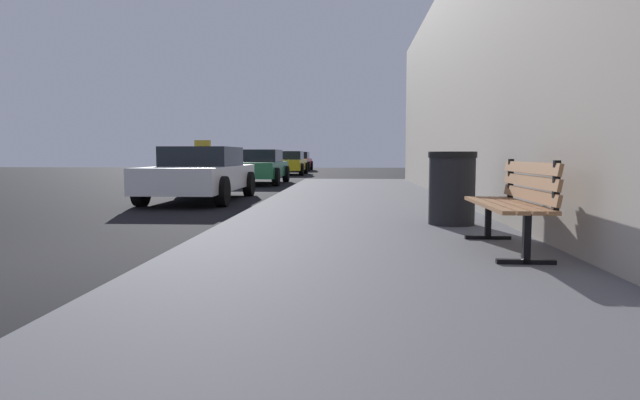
# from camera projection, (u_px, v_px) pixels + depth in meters

# --- Properties ---
(sidewalk) EXTENTS (4.00, 32.00, 0.15)m
(sidewalk) POSITION_uv_depth(u_px,v_px,m) (374.00, 268.00, 4.79)
(sidewalk) COLOR #5B5B60
(sidewalk) RESTS_ON ground_plane
(bench) EXTENTS (0.52, 1.60, 0.89)m
(bench) POSITION_uv_depth(u_px,v_px,m) (515.00, 198.00, 5.23)
(bench) COLOR #9E6B42
(bench) RESTS_ON sidewalk
(trash_bin) EXTENTS (0.64, 0.64, 0.98)m
(trash_bin) POSITION_uv_depth(u_px,v_px,m) (452.00, 188.00, 7.19)
(trash_bin) COLOR black
(trash_bin) RESTS_ON sidewalk
(car_white) EXTENTS (1.96, 4.54, 1.43)m
(car_white) POSITION_uv_depth(u_px,v_px,m) (201.00, 173.00, 12.70)
(car_white) COLOR white
(car_white) RESTS_ON ground_plane
(car_green) EXTENTS (2.03, 4.45, 1.27)m
(car_green) POSITION_uv_depth(u_px,v_px,m) (257.00, 166.00, 19.95)
(car_green) COLOR #196638
(car_green) RESTS_ON ground_plane
(car_yellow) EXTENTS (1.97, 4.40, 1.27)m
(car_yellow) POSITION_uv_depth(u_px,v_px,m) (288.00, 163.00, 29.15)
(car_yellow) COLOR yellow
(car_yellow) RESTS_ON ground_plane
(car_red) EXTENTS (1.92, 4.34, 1.27)m
(car_red) POSITION_uv_depth(u_px,v_px,m) (297.00, 161.00, 36.36)
(car_red) COLOR red
(car_red) RESTS_ON ground_plane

